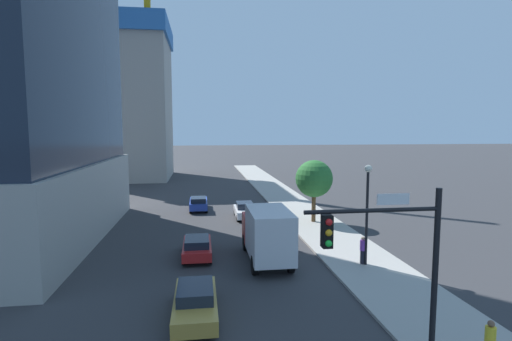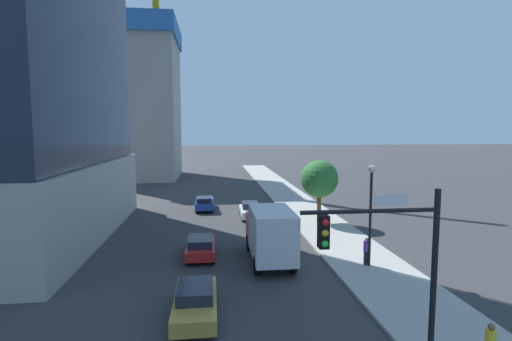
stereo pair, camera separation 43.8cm
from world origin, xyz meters
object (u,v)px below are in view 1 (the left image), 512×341
Objects in this scene: car_white at (245,210)px; box_truck at (267,233)px; street_tree at (314,179)px; pedestrian_purple_shirt at (363,250)px; traffic_light_pole at (391,250)px; car_blue at (198,203)px; construction_building at (130,93)px; car_gold at (195,302)px; car_red at (197,247)px; street_lamp at (367,200)px.

box_truck is (0.00, -12.38, 1.18)m from car_white.
street_tree is 3.25× the size of pedestrian_purple_shirt.
traffic_light_pole is at bearing -108.87° from pedestrian_purple_shirt.
car_blue is at bearing 104.53° from box_truck.
construction_building is at bearing 107.42° from traffic_light_pole.
street_tree is at bearing -34.90° from car_blue.
pedestrian_purple_shirt reaches higher than car_gold.
pedestrian_purple_shirt reaches higher than car_red.
traffic_light_pole reaches higher than car_gold.
box_truck is 5.77m from pedestrian_purple_shirt.
construction_building is 38.65m from car_white.
car_gold is 2.81× the size of pedestrian_purple_shirt.
traffic_light_pole is 1.33× the size of car_blue.
pedestrian_purple_shirt is (5.52, -13.79, 0.29)m from car_white.
car_gold is at bearing -121.96° from street_tree.
car_blue is at bearing 145.10° from street_tree.
pedestrian_purple_shirt reaches higher than car_blue.
traffic_light_pole is 14.77m from car_red.
car_blue reaches higher than car_gold.
car_blue is at bearing 118.86° from street_lamp.
box_truck is at bearing 165.70° from pedestrian_purple_shirt.
car_blue is (0.00, 14.82, 0.04)m from car_red.
traffic_light_pole is 0.93× the size of box_truck.
street_lamp is at bearing -90.29° from street_tree.
car_gold is (11.26, -51.61, -13.46)m from construction_building.
box_truck is at bearing -20.57° from car_red.
street_lamp is 1.10× the size of street_tree.
pedestrian_purple_shirt is at bearing -68.17° from car_white.
street_tree is at bearing 58.93° from box_truck.
traffic_light_pole is 20.99m from street_tree.
street_lamp is 20.78m from car_blue.
construction_building is 59.89m from traffic_light_pole.
construction_building is 7.63× the size of car_gold.
street_lamp is (21.16, -46.67, -10.15)m from construction_building.
street_lamp is 1.31× the size of car_blue.
street_tree is at bearing -27.09° from car_white.
box_truck is 3.94× the size of pedestrian_purple_shirt.
construction_building is 42.74m from street_tree.
car_white is at bearing 112.06° from street_lamp.
street_tree reaches higher than car_white.
car_red is 4.70m from box_truck.
traffic_light_pole is 10.28m from street_lamp.
car_blue is (-9.90, 17.97, -3.29)m from street_lamp.
car_gold is 1.14× the size of car_white.
street_lamp reaches higher than car_white.
pedestrian_purple_shirt is (9.78, -3.00, 0.30)m from car_red.
car_gold is at bearing -123.22° from box_truck.
car_red is 10.23m from pedestrian_purple_shirt.
car_white is (-2.17, 23.61, -3.51)m from traffic_light_pole.
pedestrian_purple_shirt is at bearing -14.30° from box_truck.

